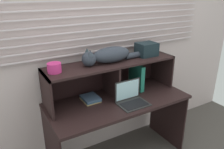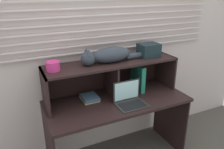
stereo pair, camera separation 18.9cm
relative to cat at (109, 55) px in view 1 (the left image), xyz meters
The scene contains 9 objects.
back_panel_with_blinds 0.24m from the cat, 80.40° to the left, with size 4.40×0.08×2.50m.
desk 0.63m from the cat, 72.81° to the right, with size 1.49×0.66×0.77m.
hutch_shelf_unit 0.19m from the cat, 39.94° to the left, with size 1.42×0.38×0.38m.
cat is the anchor object (origin of this frame).
laptop 0.50m from the cat, 65.46° to the right, with size 0.30×0.23×0.23m.
binder_upright 0.48m from the cat, ahead, with size 0.05×0.24×0.30m, color #227F67.
book_stack 0.49m from the cat, behind, with size 0.17×0.21×0.04m.
small_basket 0.57m from the cat, behind, with size 0.13×0.13×0.09m, color #D0307A.
storage_box 0.49m from the cat, ahead, with size 0.22×0.18×0.15m, color black.
Camera 1 is at (-1.11, -1.58, 1.87)m, focal length 35.52 mm.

